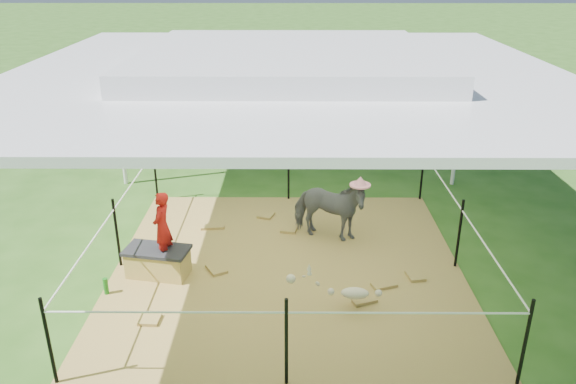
{
  "coord_description": "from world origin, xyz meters",
  "views": [
    {
      "loc": [
        0.04,
        -6.57,
        3.88
      ],
      "look_at": [
        0.0,
        0.6,
        0.85
      ],
      "focal_mm": 35.0,
      "sensor_mm": 36.0,
      "label": 1
    }
  ],
  "objects_px": {
    "pony": "(329,209)",
    "foal": "(355,291)",
    "green_bottle": "(106,286)",
    "trash_barrel": "(422,110)",
    "distant_person": "(401,98)",
    "straw_bale": "(158,263)",
    "picnic_table_far": "(475,94)",
    "picnic_table_near": "(366,99)",
    "woman": "(162,219)"
  },
  "relations": [
    {
      "from": "straw_bale",
      "to": "distant_person",
      "type": "height_order",
      "value": "distant_person"
    },
    {
      "from": "woman",
      "to": "distant_person",
      "type": "height_order",
      "value": "woman"
    },
    {
      "from": "foal",
      "to": "distant_person",
      "type": "distance_m",
      "value": 8.33
    },
    {
      "from": "woman",
      "to": "picnic_table_far",
      "type": "bearing_deg",
      "value": 154.12
    },
    {
      "from": "straw_bale",
      "to": "trash_barrel",
      "type": "xyz_separation_m",
      "value": [
        4.9,
        7.01,
        0.21
      ]
    },
    {
      "from": "woman",
      "to": "pony",
      "type": "xyz_separation_m",
      "value": [
        2.17,
        1.03,
        -0.33
      ]
    },
    {
      "from": "straw_bale",
      "to": "picnic_table_far",
      "type": "bearing_deg",
      "value": 52.99
    },
    {
      "from": "trash_barrel",
      "to": "green_bottle",
      "type": "bearing_deg",
      "value": -126.16
    },
    {
      "from": "green_bottle",
      "to": "pony",
      "type": "distance_m",
      "value": 3.2
    },
    {
      "from": "picnic_table_near",
      "to": "picnic_table_far",
      "type": "relative_size",
      "value": 1.12
    },
    {
      "from": "woman",
      "to": "pony",
      "type": "relative_size",
      "value": 0.83
    },
    {
      "from": "trash_barrel",
      "to": "distant_person",
      "type": "xyz_separation_m",
      "value": [
        -0.47,
        0.32,
        0.23
      ]
    },
    {
      "from": "woman",
      "to": "picnic_table_near",
      "type": "height_order",
      "value": "woman"
    },
    {
      "from": "straw_bale",
      "to": "picnic_table_near",
      "type": "xyz_separation_m",
      "value": [
        3.69,
        8.24,
        0.19
      ]
    },
    {
      "from": "straw_bale",
      "to": "woman",
      "type": "relative_size",
      "value": 0.83
    },
    {
      "from": "straw_bale",
      "to": "pony",
      "type": "distance_m",
      "value": 2.51
    },
    {
      "from": "foal",
      "to": "picnic_table_near",
      "type": "distance_m",
      "value": 9.08
    },
    {
      "from": "straw_bale",
      "to": "picnic_table_far",
      "type": "xyz_separation_m",
      "value": [
        6.82,
        9.05,
        0.15
      ]
    },
    {
      "from": "straw_bale",
      "to": "trash_barrel",
      "type": "height_order",
      "value": "trash_barrel"
    },
    {
      "from": "woman",
      "to": "picnic_table_near",
      "type": "distance_m",
      "value": 9.0
    },
    {
      "from": "foal",
      "to": "trash_barrel",
      "type": "relative_size",
      "value": 1.1
    },
    {
      "from": "pony",
      "to": "foal",
      "type": "bearing_deg",
      "value": -154.21
    },
    {
      "from": "pony",
      "to": "distant_person",
      "type": "relative_size",
      "value": 0.87
    },
    {
      "from": "straw_bale",
      "to": "green_bottle",
      "type": "xyz_separation_m",
      "value": [
        -0.55,
        -0.45,
        -0.06
      ]
    },
    {
      "from": "straw_bale",
      "to": "green_bottle",
      "type": "height_order",
      "value": "straw_bale"
    },
    {
      "from": "woman",
      "to": "trash_barrel",
      "type": "relative_size",
      "value": 1.13
    },
    {
      "from": "trash_barrel",
      "to": "picnic_table_far",
      "type": "relative_size",
      "value": 0.49
    },
    {
      "from": "foal",
      "to": "green_bottle",
      "type": "bearing_deg",
      "value": 177.75
    },
    {
      "from": "woman",
      "to": "pony",
      "type": "bearing_deg",
      "value": 126.09
    },
    {
      "from": "distant_person",
      "to": "pony",
      "type": "bearing_deg",
      "value": 91.27
    },
    {
      "from": "pony",
      "to": "foal",
      "type": "xyz_separation_m",
      "value": [
        0.2,
        -1.79,
        -0.22
      ]
    },
    {
      "from": "trash_barrel",
      "to": "picnic_table_far",
      "type": "bearing_deg",
      "value": 46.71
    },
    {
      "from": "foal",
      "to": "woman",
      "type": "bearing_deg",
      "value": 165.82
    },
    {
      "from": "woman",
      "to": "picnic_table_far",
      "type": "relative_size",
      "value": 0.55
    },
    {
      "from": "pony",
      "to": "foal",
      "type": "height_order",
      "value": "pony"
    },
    {
      "from": "pony",
      "to": "woman",
      "type": "bearing_deg",
      "value": 134.63
    },
    {
      "from": "foal",
      "to": "straw_bale",
      "type": "bearing_deg",
      "value": 166.5
    },
    {
      "from": "picnic_table_near",
      "to": "straw_bale",
      "type": "bearing_deg",
      "value": -132.41
    },
    {
      "from": "trash_barrel",
      "to": "pony",
      "type": "bearing_deg",
      "value": -113.76
    },
    {
      "from": "pony",
      "to": "picnic_table_far",
      "type": "height_order",
      "value": "pony"
    },
    {
      "from": "green_bottle",
      "to": "picnic_table_near",
      "type": "bearing_deg",
      "value": 63.97
    },
    {
      "from": "woman",
      "to": "green_bottle",
      "type": "relative_size",
      "value": 4.32
    },
    {
      "from": "trash_barrel",
      "to": "woman",
      "type": "bearing_deg",
      "value": -124.41
    },
    {
      "from": "trash_barrel",
      "to": "distant_person",
      "type": "relative_size",
      "value": 0.64
    },
    {
      "from": "straw_bale",
      "to": "foal",
      "type": "height_order",
      "value": "foal"
    },
    {
      "from": "distant_person",
      "to": "foal",
      "type": "bearing_deg",
      "value": 96.61
    },
    {
      "from": "green_bottle",
      "to": "trash_barrel",
      "type": "distance_m",
      "value": 9.24
    },
    {
      "from": "straw_bale",
      "to": "foal",
      "type": "relative_size",
      "value": 0.86
    },
    {
      "from": "trash_barrel",
      "to": "distant_person",
      "type": "distance_m",
      "value": 0.61
    },
    {
      "from": "woman",
      "to": "straw_bale",
      "type": "bearing_deg",
      "value": -79.27
    }
  ]
}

